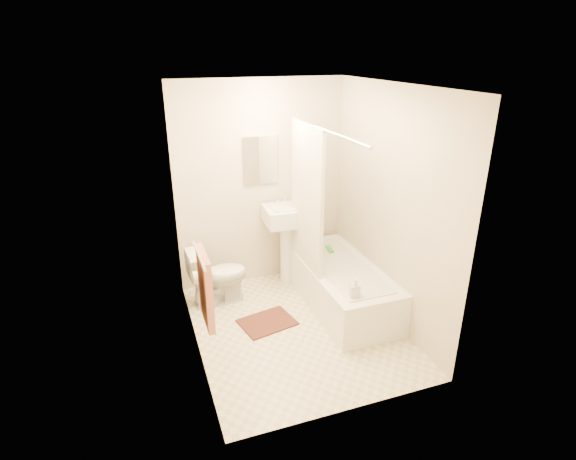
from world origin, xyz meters
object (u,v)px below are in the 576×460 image
object	(u,v)px
toilet	(218,276)
soap_bottle	(355,288)
sink	(288,242)
bathtub	(340,285)
bath_mat	(267,322)

from	to	relation	value
toilet	soap_bottle	size ratio (longest dim) A/B	3.34
toilet	sink	xyz separation A→B (m)	(0.89, 0.15, 0.22)
soap_bottle	toilet	bearing A→B (deg)	133.88
soap_bottle	bathtub	bearing A→B (deg)	75.22
toilet	bathtub	size ratio (longest dim) A/B	0.40
sink	bathtub	world-z (taller)	sink
bath_mat	soap_bottle	size ratio (longest dim) A/B	2.77
bath_mat	soap_bottle	xyz separation A→B (m)	(0.72, -0.53, 0.56)
sink	bathtub	xyz separation A→B (m)	(0.39, -0.65, -0.30)
toilet	sink	distance (m)	0.93
bath_mat	soap_bottle	bearing A→B (deg)	-36.65
toilet	sink	bearing A→B (deg)	-83.54
sink	bathtub	size ratio (longest dim) A/B	0.65
bathtub	sink	bearing A→B (deg)	120.65
bathtub	bath_mat	size ratio (longest dim) A/B	3.04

